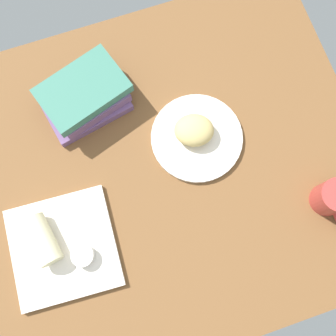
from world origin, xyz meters
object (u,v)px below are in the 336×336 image
round_plate (197,138)px  square_plate (64,247)px  sauce_cup (83,256)px  book_stack (85,97)px  scone_pastry (194,130)px  coffee_mug (333,199)px  breakfast_wrap (42,240)px

round_plate → square_plate: square_plate is taller
sauce_cup → book_stack: size_ratio=0.22×
scone_pastry → coffee_mug: (25.51, -26.87, 0.47)cm
square_plate → book_stack: size_ratio=1.02×
scone_pastry → book_stack: book_stack is taller
scone_pastry → book_stack: bearing=143.8°
breakfast_wrap → sauce_cup: bearing=-49.6°
scone_pastry → breakfast_wrap: size_ratio=0.85×
square_plate → coffee_mug: 65.46cm
round_plate → sauce_cup: sauce_cup is taller
scone_pastry → sauce_cup: bearing=-149.6°
round_plate → breakfast_wrap: breakfast_wrap is taller
sauce_cup → round_plate: bearing=28.6°
square_plate → book_stack: (15.81, 33.93, 3.70)cm
sauce_cup → breakfast_wrap: 10.09cm
round_plate → breakfast_wrap: size_ratio=2.01×
scone_pastry → coffee_mug: coffee_mug is taller
round_plate → sauce_cup: bearing=-151.4°
square_plate → book_stack: 37.61cm
scone_pastry → book_stack: 28.83cm
square_plate → coffee_mug: size_ratio=1.93×
coffee_mug → sauce_cup: bearing=173.9°
breakfast_wrap → book_stack: (19.24, 31.10, 0.09)cm
breakfast_wrap → coffee_mug: coffee_mug is taller
book_stack → coffee_mug: book_stack is taller
square_plate → breakfast_wrap: 5.72cm
breakfast_wrap → coffee_mug: size_ratio=0.91×
scone_pastry → coffee_mug: bearing=-46.5°
breakfast_wrap → scone_pastry: bearing=8.1°
scone_pastry → square_plate: 42.71cm
scone_pastry → breakfast_wrap: bearing=-161.7°
round_plate → square_plate: (-39.58, -15.74, 0.10)cm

